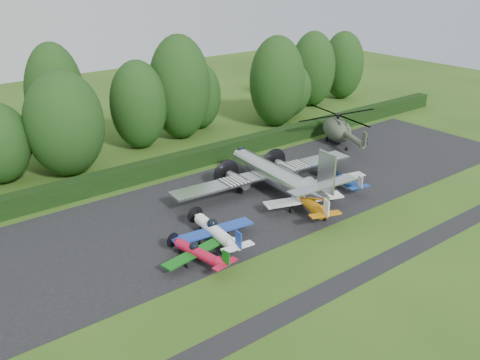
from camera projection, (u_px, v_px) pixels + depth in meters
ground at (322, 237)px, 46.67m from camera, size 160.00×160.00×0.00m
apron at (250, 199)px, 53.94m from camera, size 70.00×18.00×0.01m
taxiway_verge at (377, 266)px, 42.31m from camera, size 70.00×2.00×0.00m
hedgerow at (190, 167)px, 61.94m from camera, size 90.00×1.60×2.00m
transport_plane at (274, 174)px, 54.89m from camera, size 21.68×16.62×6.95m
light_plane_red at (199, 253)px, 42.28m from camera, size 6.16×6.48×2.37m
light_plane_white at (216, 231)px, 45.12m from camera, size 7.45×7.83×2.86m
light_plane_orange at (306, 200)px, 50.71m from camera, size 7.92×8.33×3.04m
light_plane_blue at (341, 179)px, 56.24m from camera, size 6.33×6.66×2.43m
helicopter at (338, 128)px, 69.21m from camera, size 12.04×14.09×3.88m
sign_board at (354, 117)px, 76.65m from camera, size 3.31×0.12×1.86m
tree_1 at (343, 65)px, 89.91m from camera, size 6.93×6.93×11.25m
tree_2 at (64, 124)px, 57.91m from camera, size 8.58×8.58×11.69m
tree_3 at (199, 96)px, 74.37m from camera, size 6.05×6.05×9.36m
tree_5 at (277, 82)px, 74.86m from camera, size 7.75×7.75×12.75m
tree_6 at (138, 105)px, 66.36m from camera, size 7.04×7.04×11.13m
tree_7 at (180, 87)px, 69.56m from camera, size 8.06×8.06×13.66m
tree_8 at (313, 69)px, 85.22m from camera, size 7.12×7.12×11.90m
tree_10 at (286, 89)px, 79.77m from camera, size 7.52×7.52×8.59m
tree_11 at (56, 98)px, 64.90m from camera, size 7.14×7.14×13.45m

